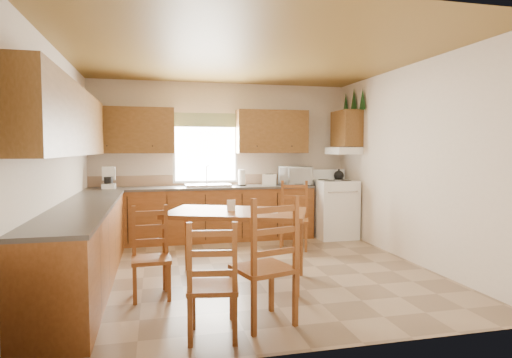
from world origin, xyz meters
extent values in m
plane|color=#8A7157|center=(0.00, 0.00, 0.00)|extent=(4.50, 4.50, 0.00)
plane|color=brown|center=(0.00, 0.00, 2.70)|extent=(4.50, 4.50, 0.00)
plane|color=beige|center=(-2.25, 0.00, 1.35)|extent=(4.50, 4.50, 0.00)
plane|color=beige|center=(2.25, 0.00, 1.35)|extent=(4.50, 4.50, 0.00)
plane|color=beige|center=(0.00, 2.25, 1.35)|extent=(4.50, 4.50, 0.00)
plane|color=beige|center=(0.00, -2.25, 1.35)|extent=(4.50, 4.50, 0.00)
cube|color=brown|center=(-0.38, 1.95, 0.44)|extent=(3.75, 0.60, 0.88)
cube|color=brown|center=(-1.95, -0.15, 0.44)|extent=(0.60, 3.60, 0.88)
cube|color=#48433F|center=(-0.38, 1.95, 0.90)|extent=(3.75, 0.63, 0.04)
cube|color=#48433F|center=(-1.95, -0.15, 0.90)|extent=(0.63, 3.60, 0.04)
cube|color=#96755A|center=(-0.38, 2.24, 1.01)|extent=(3.75, 0.01, 0.18)
cube|color=brown|center=(-1.55, 2.08, 1.85)|extent=(1.41, 0.33, 0.75)
cube|color=brown|center=(0.86, 2.08, 1.85)|extent=(1.25, 0.33, 0.75)
cube|color=brown|center=(-2.08, -0.15, 1.85)|extent=(0.33, 3.60, 0.75)
cube|color=brown|center=(2.08, 1.65, 1.90)|extent=(0.33, 0.62, 0.62)
cube|color=white|center=(2.03, 1.65, 1.52)|extent=(0.44, 0.62, 0.12)
cube|color=white|center=(-0.30, 2.22, 1.55)|extent=(1.13, 0.02, 1.18)
cube|color=white|center=(-0.30, 2.21, 1.55)|extent=(1.05, 0.01, 1.10)
cube|color=#3A5C2C|center=(-0.30, 2.19, 2.05)|extent=(1.19, 0.01, 0.24)
cube|color=silver|center=(-0.30, 1.95, 0.94)|extent=(0.75, 0.45, 0.04)
cone|color=#133614|center=(2.21, 1.33, 2.38)|extent=(0.22, 0.22, 0.36)
cone|color=#133614|center=(2.21, 1.65, 2.42)|extent=(0.22, 0.22, 0.36)
cone|color=#133614|center=(2.21, 1.97, 2.38)|extent=(0.22, 0.22, 0.36)
cube|color=white|center=(1.88, 1.68, 0.49)|extent=(0.67, 0.69, 0.99)
cube|color=white|center=(-1.88, 1.92, 1.10)|extent=(0.24, 0.28, 0.36)
cylinder|color=white|center=(0.28, 1.93, 1.06)|extent=(0.16, 0.16, 0.28)
cube|color=white|center=(0.76, 1.89, 1.02)|extent=(0.27, 0.22, 0.19)
imported|color=white|center=(1.25, 1.94, 1.08)|extent=(0.60, 0.48, 0.32)
cube|color=brown|center=(-0.25, -0.43, 0.42)|extent=(1.78, 1.42, 0.84)
cube|color=brown|center=(-0.24, -1.63, 0.57)|extent=(0.59, 0.57, 1.14)
cube|color=brown|center=(-0.71, -1.82, 0.49)|extent=(0.47, 0.45, 0.98)
cube|color=brown|center=(-1.21, -0.74, 0.47)|extent=(0.41, 0.39, 0.94)
cube|color=brown|center=(0.92, 1.00, 0.52)|extent=(0.55, 0.54, 1.04)
cube|color=white|center=(0.11, -0.54, 0.84)|extent=(0.29, 0.34, 0.00)
cube|color=white|center=(-0.31, -0.41, 0.90)|extent=(0.10, 0.04, 0.13)
camera|label=1|loc=(-1.16, -5.23, 1.55)|focal=30.00mm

